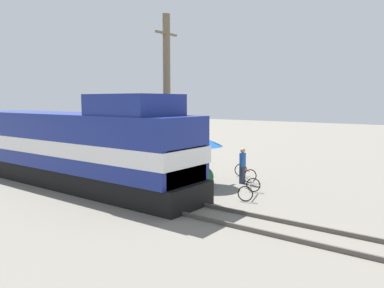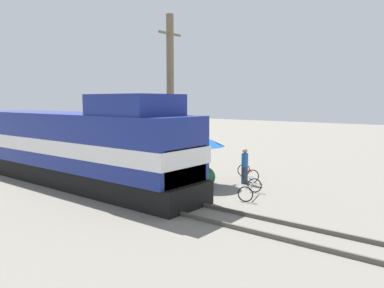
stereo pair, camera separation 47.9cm
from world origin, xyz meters
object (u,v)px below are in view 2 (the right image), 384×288
(utility_pole, at_px, (170,94))
(bicycle_spare, at_px, (250,189))
(vendor_umbrella, at_px, (201,141))
(locomotive, at_px, (77,147))
(billboard_sign, at_px, (176,128))
(person_bystander, at_px, (245,164))
(bicycle, at_px, (248,173))

(utility_pole, bearing_deg, bicycle_spare, -108.82)
(vendor_umbrella, bearing_deg, utility_pole, 63.71)
(utility_pole, distance_m, bicycle_spare, 8.31)
(locomotive, bearing_deg, billboard_sign, 0.93)
(vendor_umbrella, bearing_deg, billboard_sign, 52.15)
(locomotive, distance_m, person_bystander, 8.50)
(locomotive, relative_size, person_bystander, 8.59)
(billboard_sign, bearing_deg, person_bystander, -108.96)
(utility_pole, height_order, vendor_umbrella, utility_pole)
(bicycle, bearing_deg, locomotive, 1.28)
(person_bystander, distance_m, bicycle, 1.19)
(person_bystander, bearing_deg, bicycle, 20.62)
(locomotive, xyz_separation_m, billboard_sign, (7.68, 0.12, 0.49))
(billboard_sign, distance_m, bicycle, 6.72)
(billboard_sign, relative_size, bicycle_spare, 1.74)
(locomotive, xyz_separation_m, vendor_umbrella, (3.78, -4.89, 0.31))
(locomotive, relative_size, utility_pole, 1.71)
(vendor_umbrella, relative_size, bicycle, 1.41)
(locomotive, xyz_separation_m, utility_pole, (5.55, -1.31, 2.69))
(vendor_umbrella, bearing_deg, bicycle_spare, -99.49)
(bicycle, relative_size, bicycle_spare, 0.94)
(locomotive, distance_m, utility_pole, 6.31)
(locomotive, relative_size, bicycle, 8.76)
(locomotive, height_order, vendor_umbrella, locomotive)
(utility_pole, relative_size, vendor_umbrella, 3.63)
(utility_pole, bearing_deg, person_bystander, -91.56)
(person_bystander, bearing_deg, utility_pole, 88.44)
(locomotive, relative_size, billboard_sign, 4.73)
(vendor_umbrella, bearing_deg, locomotive, 127.69)
(bicycle_spare, bearing_deg, bicycle, -74.84)
(utility_pole, relative_size, bicycle_spare, 4.80)
(billboard_sign, bearing_deg, bicycle, -101.97)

